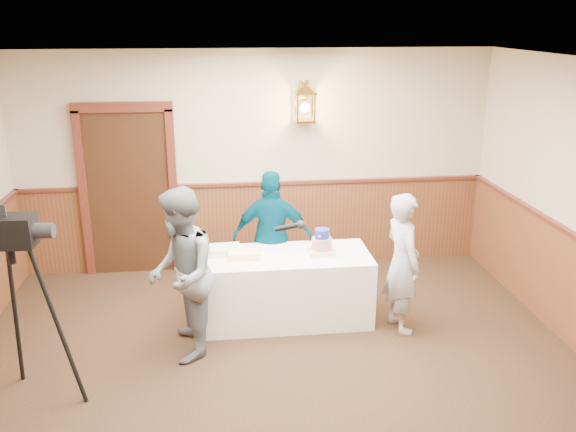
% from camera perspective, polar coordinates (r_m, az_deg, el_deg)
% --- Properties ---
extents(ground, '(7.00, 7.00, 0.00)m').
position_cam_1_polar(ground, '(5.19, 0.04, -19.39)').
color(ground, black).
rests_on(ground, ground).
extents(room_shell, '(6.02, 7.02, 2.81)m').
position_cam_1_polar(room_shell, '(4.84, -1.23, -1.63)').
color(room_shell, '#BCAD8D').
rests_on(room_shell, ground).
extents(display_table, '(1.80, 0.80, 0.75)m').
position_cam_1_polar(display_table, '(6.63, -0.21, -6.66)').
color(display_table, white).
rests_on(display_table, ground).
extents(tiered_cake, '(0.27, 0.27, 0.28)m').
position_cam_1_polar(tiered_cake, '(6.49, 3.17, -2.64)').
color(tiered_cake, beige).
rests_on(tiered_cake, display_table).
extents(sheet_cake_yellow, '(0.34, 0.26, 0.07)m').
position_cam_1_polar(sheet_cake_yellow, '(6.44, -4.14, -3.55)').
color(sheet_cake_yellow, '#FFDE98').
rests_on(sheet_cake_yellow, display_table).
extents(sheet_cake_green, '(0.34, 0.28, 0.08)m').
position_cam_1_polar(sheet_cake_green, '(6.55, -5.89, -3.17)').
color(sheet_cake_green, '#C2E9A5').
rests_on(sheet_cake_green, display_table).
extents(interviewer, '(1.50, 0.84, 1.68)m').
position_cam_1_polar(interviewer, '(5.86, -9.98, -5.43)').
color(interviewer, slate).
rests_on(interviewer, ground).
extents(baker, '(0.46, 0.61, 1.49)m').
position_cam_1_polar(baker, '(6.40, 10.64, -4.33)').
color(baker, '#A5A4AA').
rests_on(baker, ground).
extents(assistant_p, '(0.96, 0.52, 1.55)m').
position_cam_1_polar(assistant_p, '(6.92, -1.44, -2.02)').
color(assistant_p, '#00374D').
rests_on(assistant_p, ground).
extents(tv_camera_rig, '(0.66, 0.62, 1.69)m').
position_cam_1_polar(tv_camera_rig, '(5.52, -23.63, -9.27)').
color(tv_camera_rig, black).
rests_on(tv_camera_rig, ground).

